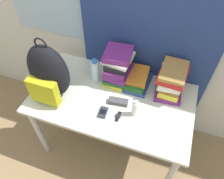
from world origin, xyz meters
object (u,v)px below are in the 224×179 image
Objects in this scene: book_stack_left at (118,67)px; wristwatch at (118,116)px; book_stack_center at (137,79)px; sunscreen_bottle at (135,109)px; sports_bottle at (108,73)px; water_bottle at (95,71)px; book_stack_right at (171,81)px; cell_phone at (103,112)px; sunglasses_case at (118,102)px; backpack at (48,74)px.

book_stack_left reaches higher than wristwatch.
sunscreen_bottle is at bearing -77.72° from book_stack_center.
sunscreen_bottle is at bearing -39.27° from sports_bottle.
water_bottle reaches higher than book_stack_center.
book_stack_right reaches higher than wristwatch.
sports_bottle reaches higher than wristwatch.
water_bottle is at bearing -175.49° from sports_bottle.
book_stack_left is 2.82× the size of cell_phone.
book_stack_left is at bearing 109.43° from sunglasses_case.
book_stack_left is 1.85× the size of sunglasses_case.
sunscreen_bottle is at bearing 16.55° from cell_phone.
backpack is 0.70m from book_stack_center.
book_stack_left reaches higher than book_stack_center.
book_stack_left reaches higher than sunscreen_bottle.
book_stack_center is at bearing 1.53° from book_stack_left.
sunscreen_bottle is (0.29, -0.24, -0.04)m from sports_bottle.
water_bottle is (-0.60, -0.07, -0.02)m from book_stack_right.
sunglasses_case reaches higher than wristwatch.
backpack is at bearing -159.14° from book_stack_right.
wristwatch is (-0.11, -0.06, -0.07)m from sunscreen_bottle.
book_stack_center is at bearing 16.62° from sports_bottle.
sports_bottle is 2.31× the size of cell_phone.
sports_bottle is (0.11, 0.01, 0.01)m from water_bottle.
book_stack_right is 0.50m from sports_bottle.
cell_phone is (-0.42, -0.37, -0.12)m from book_stack_right.
book_stack_left is 0.29m from sunglasses_case.
sports_bottle is at bearing 35.60° from backpack.
sunglasses_case is (0.26, -0.17, -0.09)m from water_bottle.
water_bottle is at bearing -157.11° from book_stack_left.
sunglasses_case is at bearing 8.94° from backpack.
book_stack_center is 0.26m from sunglasses_case.
backpack is at bearing -178.23° from sunscreen_bottle.
backpack reaches higher than sunglasses_case.
backpack reaches higher than book_stack_center.
backpack is 0.92m from book_stack_right.
book_stack_right is at bearing 7.02° from water_bottle.
backpack is 1.84× the size of book_stack_right.
book_stack_left is at bearing 45.67° from sports_bottle.
cell_phone is (-0.22, -0.07, -0.07)m from sunscreen_bottle.
water_bottle reaches higher than sunglasses_case.
book_stack_center is 0.97× the size of book_stack_right.
sunscreen_bottle is at bearing 29.17° from wristwatch.
book_stack_left reaches higher than sports_bottle.
book_stack_center is 2.77× the size of cell_phone.
book_stack_center is 0.28m from book_stack_right.
book_stack_right is 1.23× the size of sports_bottle.
cell_phone is at bearing -6.09° from backpack.
book_stack_right reaches higher than sunglasses_case.
sports_bottle is (-0.06, -0.06, -0.03)m from book_stack_left.
cell_phone is (0.01, -0.37, -0.13)m from book_stack_left.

